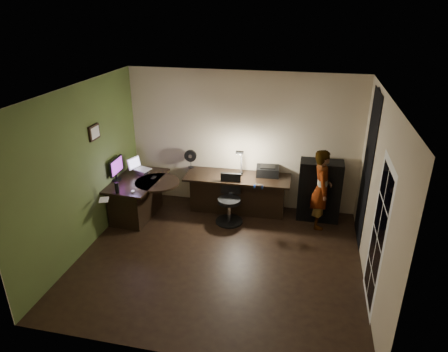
% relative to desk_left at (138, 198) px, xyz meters
% --- Properties ---
extents(floor, '(4.50, 4.00, 0.01)m').
position_rel_desk_left_xyz_m(floor, '(1.83, -1.03, -0.39)').
color(floor, black).
rests_on(floor, ground).
extents(ceiling, '(4.50, 4.00, 0.01)m').
position_rel_desk_left_xyz_m(ceiling, '(1.83, -1.03, 2.32)').
color(ceiling, silver).
rests_on(ceiling, floor).
extents(wall_back, '(4.50, 0.01, 2.70)m').
position_rel_desk_left_xyz_m(wall_back, '(1.83, 0.97, 0.96)').
color(wall_back, '#C0AF90').
rests_on(wall_back, floor).
extents(wall_front, '(4.50, 0.01, 2.70)m').
position_rel_desk_left_xyz_m(wall_front, '(1.83, -3.04, 0.96)').
color(wall_front, '#C0AF90').
rests_on(wall_front, floor).
extents(wall_left, '(0.01, 4.00, 2.70)m').
position_rel_desk_left_xyz_m(wall_left, '(-0.42, -1.03, 0.96)').
color(wall_left, '#C0AF90').
rests_on(wall_left, floor).
extents(wall_right, '(0.01, 4.00, 2.70)m').
position_rel_desk_left_xyz_m(wall_right, '(4.08, -1.03, 0.96)').
color(wall_right, '#C0AF90').
rests_on(wall_right, floor).
extents(green_wall_overlay, '(0.00, 4.00, 2.70)m').
position_rel_desk_left_xyz_m(green_wall_overlay, '(-0.41, -1.03, 0.96)').
color(green_wall_overlay, '#455826').
rests_on(green_wall_overlay, floor).
extents(arched_doorway, '(0.01, 0.90, 2.60)m').
position_rel_desk_left_xyz_m(arched_doorway, '(4.07, 0.12, 0.91)').
color(arched_doorway, black).
rests_on(arched_doorway, floor).
extents(french_door, '(0.02, 0.92, 2.10)m').
position_rel_desk_left_xyz_m(french_door, '(4.07, -1.58, 0.66)').
color(french_door, white).
rests_on(french_door, floor).
extents(framed_picture, '(0.04, 0.30, 0.25)m').
position_rel_desk_left_xyz_m(framed_picture, '(-0.39, -0.58, 1.46)').
color(framed_picture, black).
rests_on(framed_picture, wall_left).
extents(desk_left, '(0.88, 1.37, 0.77)m').
position_rel_desk_left_xyz_m(desk_left, '(0.00, 0.00, 0.00)').
color(desk_left, black).
rests_on(desk_left, floor).
extents(desk_right, '(2.04, 0.76, 0.76)m').
position_rel_desk_left_xyz_m(desk_right, '(1.82, 0.60, -0.01)').
color(desk_right, black).
rests_on(desk_right, floor).
extents(cabinet, '(0.78, 0.39, 1.17)m').
position_rel_desk_left_xyz_m(cabinet, '(3.37, 0.66, 0.20)').
color(cabinet, black).
rests_on(cabinet, floor).
extents(laptop_stand, '(0.25, 0.23, 0.09)m').
position_rel_desk_left_xyz_m(laptop_stand, '(0.00, 0.28, 0.44)').
color(laptop_stand, silver).
rests_on(laptop_stand, desk_left).
extents(laptop, '(0.42, 0.40, 0.23)m').
position_rel_desk_left_xyz_m(laptop, '(0.00, 0.28, 0.59)').
color(laptop, silver).
rests_on(laptop, laptop_stand).
extents(monitor, '(0.10, 0.47, 0.31)m').
position_rel_desk_left_xyz_m(monitor, '(-0.35, -0.10, 0.55)').
color(monitor, black).
rests_on(monitor, desk_left).
extents(mouse, '(0.07, 0.10, 0.03)m').
position_rel_desk_left_xyz_m(mouse, '(0.17, -0.53, 0.41)').
color(mouse, silver).
rests_on(mouse, desk_left).
extents(phone, '(0.07, 0.14, 0.01)m').
position_rel_desk_left_xyz_m(phone, '(0.29, 0.13, 0.40)').
color(phone, black).
rests_on(phone, desk_left).
extents(pen, '(0.01, 0.13, 0.01)m').
position_rel_desk_left_xyz_m(pen, '(0.46, -0.17, 0.40)').
color(pen, black).
rests_on(pen, desk_left).
extents(speaker, '(0.09, 0.09, 0.19)m').
position_rel_desk_left_xyz_m(speaker, '(-0.08, -0.61, 0.49)').
color(speaker, black).
rests_on(speaker, desk_left).
extents(notepad, '(0.22, 0.25, 0.01)m').
position_rel_desk_left_xyz_m(notepad, '(-0.18, -0.92, 0.40)').
color(notepad, silver).
rests_on(notepad, desk_left).
extents(desk_fan, '(0.25, 0.15, 0.38)m').
position_rel_desk_left_xyz_m(desk_fan, '(0.82, 0.83, 0.56)').
color(desk_fan, black).
rests_on(desk_fan, desk_right).
extents(headphones, '(0.18, 0.08, 0.08)m').
position_rel_desk_left_xyz_m(headphones, '(2.29, 0.14, 0.42)').
color(headphones, navy).
rests_on(headphones, desk_right).
extents(printer, '(0.46, 0.37, 0.19)m').
position_rel_desk_left_xyz_m(printer, '(2.37, 0.77, 0.47)').
color(printer, black).
rests_on(printer, desk_right).
extents(desk_lamp, '(0.23, 0.30, 0.58)m').
position_rel_desk_left_xyz_m(desk_lamp, '(1.88, 0.66, 0.67)').
color(desk_lamp, black).
rests_on(desk_lamp, desk_right).
extents(office_chair, '(0.55, 0.55, 0.92)m').
position_rel_desk_left_xyz_m(office_chair, '(1.75, 0.14, 0.07)').
color(office_chair, black).
rests_on(office_chair, floor).
extents(person, '(0.39, 0.56, 1.49)m').
position_rel_desk_left_xyz_m(person, '(3.39, 0.38, 0.36)').
color(person, '#D8A88C').
rests_on(person, floor).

